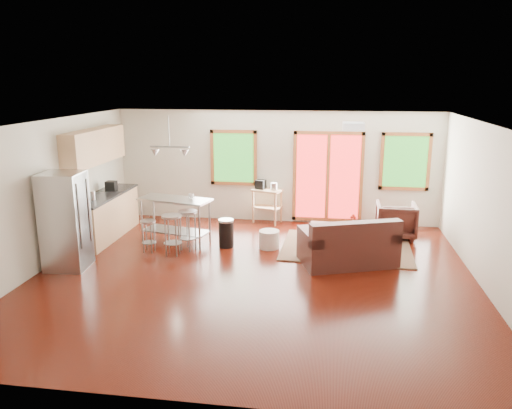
# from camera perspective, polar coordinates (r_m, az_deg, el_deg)

# --- Properties ---
(floor) EXTENTS (7.50, 7.00, 0.02)m
(floor) POSITION_cam_1_polar(r_m,az_deg,el_deg) (8.67, -0.29, -8.26)
(floor) COLOR #330B04
(floor) RESTS_ON ground
(ceiling) EXTENTS (7.50, 7.00, 0.02)m
(ceiling) POSITION_cam_1_polar(r_m,az_deg,el_deg) (8.04, -0.32, 9.25)
(ceiling) COLOR silver
(ceiling) RESTS_ON ground
(back_wall) EXTENTS (7.50, 0.02, 2.60)m
(back_wall) POSITION_cam_1_polar(r_m,az_deg,el_deg) (11.67, 2.32, 4.32)
(back_wall) COLOR beige
(back_wall) RESTS_ON ground
(left_wall) EXTENTS (0.02, 7.00, 2.60)m
(left_wall) POSITION_cam_1_polar(r_m,az_deg,el_deg) (9.57, -23.16, 0.96)
(left_wall) COLOR beige
(left_wall) RESTS_ON ground
(right_wall) EXTENTS (0.02, 7.00, 2.60)m
(right_wall) POSITION_cam_1_polar(r_m,az_deg,el_deg) (8.56, 25.44, -0.75)
(right_wall) COLOR beige
(right_wall) RESTS_ON ground
(front_wall) EXTENTS (7.50, 0.02, 2.60)m
(front_wall) POSITION_cam_1_polar(r_m,az_deg,el_deg) (5.00, -6.52, -9.57)
(front_wall) COLOR beige
(front_wall) RESTS_ON ground
(window_left) EXTENTS (1.10, 0.05, 1.30)m
(window_left) POSITION_cam_1_polar(r_m,az_deg,el_deg) (11.73, -2.58, 5.36)
(window_left) COLOR #215E1B
(window_left) RESTS_ON back_wall
(french_doors) EXTENTS (1.60, 0.05, 2.10)m
(french_doors) POSITION_cam_1_polar(r_m,az_deg,el_deg) (11.59, 8.20, 3.11)
(french_doors) COLOR red
(french_doors) RESTS_ON back_wall
(window_right) EXTENTS (1.10, 0.05, 1.30)m
(window_right) POSITION_cam_1_polar(r_m,az_deg,el_deg) (11.64, 16.69, 4.71)
(window_right) COLOR #215E1B
(window_right) RESTS_ON back_wall
(rug) EXTENTS (2.61, 2.05, 0.03)m
(rug) POSITION_cam_1_polar(r_m,az_deg,el_deg) (10.19, 10.26, -4.87)
(rug) COLOR #4F6240
(rug) RESTS_ON floor
(loveseat) EXTENTS (1.88, 1.45, 0.89)m
(loveseat) POSITION_cam_1_polar(r_m,az_deg,el_deg) (9.25, 10.52, -4.66)
(loveseat) COLOR black
(loveseat) RESTS_ON floor
(coffee_table) EXTENTS (1.02, 0.76, 0.36)m
(coffee_table) POSITION_cam_1_polar(r_m,az_deg,el_deg) (10.34, 11.32, -2.88)
(coffee_table) COLOR #33160C
(coffee_table) RESTS_ON floor
(armchair) EXTENTS (0.82, 0.77, 0.83)m
(armchair) POSITION_cam_1_polar(r_m,az_deg,el_deg) (11.00, 15.70, -1.55)
(armchair) COLOR black
(armchair) RESTS_ON floor
(ottoman) EXTENTS (0.56, 0.56, 0.35)m
(ottoman) POSITION_cam_1_polar(r_m,az_deg,el_deg) (10.50, 7.62, -3.25)
(ottoman) COLOR black
(ottoman) RESTS_ON floor
(pouf) EXTENTS (0.42, 0.42, 0.36)m
(pouf) POSITION_cam_1_polar(r_m,az_deg,el_deg) (10.00, 1.51, -4.00)
(pouf) COLOR beige
(pouf) RESTS_ON floor
(vase) EXTENTS (0.18, 0.19, 0.29)m
(vase) POSITION_cam_1_polar(r_m,az_deg,el_deg) (10.09, 11.01, -2.15)
(vase) COLOR silver
(vase) RESTS_ON coffee_table
(book) EXTENTS (0.19, 0.10, 0.27)m
(book) POSITION_cam_1_polar(r_m,az_deg,el_deg) (9.92, 13.49, -2.40)
(book) COLOR maroon
(book) RESTS_ON coffee_table
(cabinets) EXTENTS (0.64, 2.24, 2.30)m
(cabinets) POSITION_cam_1_polar(r_m,az_deg,el_deg) (10.97, -17.20, 1.06)
(cabinets) COLOR tan
(cabinets) RESTS_ON floor
(refrigerator) EXTENTS (0.76, 0.73, 1.73)m
(refrigerator) POSITION_cam_1_polar(r_m,az_deg,el_deg) (9.41, -20.93, -1.78)
(refrigerator) COLOR #B7BABC
(refrigerator) RESTS_ON floor
(island) EXTENTS (1.57, 0.90, 0.93)m
(island) POSITION_cam_1_polar(r_m,az_deg,el_deg) (10.35, -9.21, -0.88)
(island) COLOR #B7BABC
(island) RESTS_ON floor
(cup) EXTENTS (0.12, 0.09, 0.11)m
(cup) POSITION_cam_1_polar(r_m,az_deg,el_deg) (10.19, -7.44, 1.06)
(cup) COLOR silver
(cup) RESTS_ON island
(bar_stool_a) EXTENTS (0.31, 0.31, 0.64)m
(bar_stool_a) POSITION_cam_1_polar(r_m,az_deg,el_deg) (9.91, -12.22, -2.71)
(bar_stool_a) COLOR #B7BABC
(bar_stool_a) RESTS_ON floor
(bar_stool_b) EXTENTS (0.39, 0.39, 0.80)m
(bar_stool_b) POSITION_cam_1_polar(r_m,az_deg,el_deg) (9.62, -9.59, -2.37)
(bar_stool_b) COLOR #B7BABC
(bar_stool_b) RESTS_ON floor
(bar_stool_c) EXTENTS (0.49, 0.49, 0.80)m
(bar_stool_c) POSITION_cam_1_polar(r_m,az_deg,el_deg) (9.87, -7.81, -1.86)
(bar_stool_c) COLOR #B7BABC
(bar_stool_c) RESTS_ON floor
(trash_can) EXTENTS (0.33, 0.33, 0.57)m
(trash_can) POSITION_cam_1_polar(r_m,az_deg,el_deg) (10.05, -3.42, -3.26)
(trash_can) COLOR black
(trash_can) RESTS_ON floor
(kitchen_cart) EXTENTS (0.76, 0.61, 1.01)m
(kitchen_cart) POSITION_cam_1_polar(r_m,az_deg,el_deg) (11.61, 1.20, 1.21)
(kitchen_cart) COLOR tan
(kitchen_cart) RESTS_ON floor
(ceiling_flush) EXTENTS (0.35, 0.35, 0.12)m
(ceiling_flush) POSITION_cam_1_polar(r_m,az_deg,el_deg) (8.56, 11.08, 8.76)
(ceiling_flush) COLOR white
(ceiling_flush) RESTS_ON ceiling
(pendant_light) EXTENTS (0.80, 0.18, 0.79)m
(pendant_light) POSITION_cam_1_polar(r_m,az_deg,el_deg) (10.02, -9.84, 5.94)
(pendant_light) COLOR gray
(pendant_light) RESTS_ON ceiling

